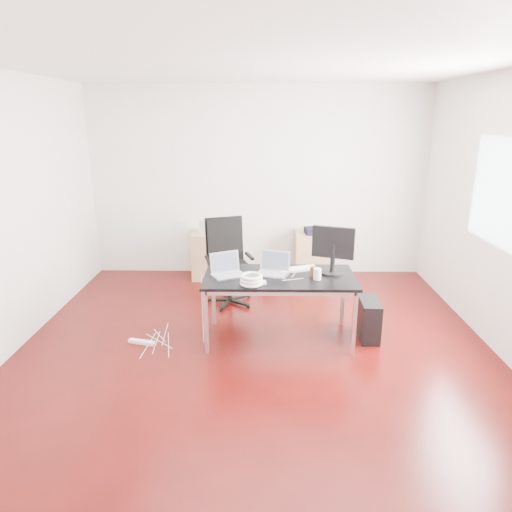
{
  "coord_description": "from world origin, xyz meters",
  "views": [
    {
      "loc": [
        0.08,
        -4.33,
        2.35
      ],
      "look_at": [
        0.0,
        0.55,
        0.85
      ],
      "focal_mm": 32.0,
      "sensor_mm": 36.0,
      "label": 1
    }
  ],
  "objects_px": {
    "desk": "(279,281)",
    "office_chair": "(228,257)",
    "filing_cabinet_right": "(312,255)",
    "filing_cabinet_left": "(210,255)",
    "pc_tower": "(368,319)"
  },
  "relations": [
    {
      "from": "filing_cabinet_left",
      "to": "filing_cabinet_right",
      "type": "distance_m",
      "value": 1.53
    },
    {
      "from": "desk",
      "to": "office_chair",
      "type": "xyz_separation_m",
      "value": [
        -0.64,
        1.07,
        -0.07
      ]
    },
    {
      "from": "office_chair",
      "to": "filing_cabinet_right",
      "type": "height_order",
      "value": "office_chair"
    },
    {
      "from": "desk",
      "to": "filing_cabinet_left",
      "type": "height_order",
      "value": "desk"
    },
    {
      "from": "filing_cabinet_left",
      "to": "office_chair",
      "type": "bearing_deg",
      "value": -69.86
    },
    {
      "from": "pc_tower",
      "to": "filing_cabinet_left",
      "type": "bearing_deg",
      "value": 136.66
    },
    {
      "from": "office_chair",
      "to": "filing_cabinet_right",
      "type": "relative_size",
      "value": 1.54
    },
    {
      "from": "filing_cabinet_left",
      "to": "pc_tower",
      "type": "height_order",
      "value": "filing_cabinet_left"
    },
    {
      "from": "desk",
      "to": "office_chair",
      "type": "height_order",
      "value": "office_chair"
    },
    {
      "from": "office_chair",
      "to": "filing_cabinet_right",
      "type": "bearing_deg",
      "value": 19.58
    },
    {
      "from": "desk",
      "to": "filing_cabinet_left",
      "type": "bearing_deg",
      "value": 116.06
    },
    {
      "from": "desk",
      "to": "office_chair",
      "type": "distance_m",
      "value": 1.25
    },
    {
      "from": "desk",
      "to": "office_chair",
      "type": "bearing_deg",
      "value": 120.79
    },
    {
      "from": "desk",
      "to": "pc_tower",
      "type": "bearing_deg",
      "value": 2.1
    },
    {
      "from": "office_chair",
      "to": "pc_tower",
      "type": "height_order",
      "value": "office_chair"
    }
  ]
}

